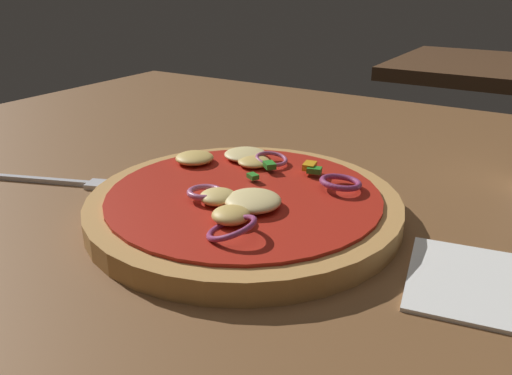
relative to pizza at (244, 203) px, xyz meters
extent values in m
cube|color=brown|center=(0.02, -0.01, -0.03)|extent=(1.19, 1.04, 0.03)
cylinder|color=tan|center=(0.00, 0.00, 0.00)|extent=(0.27, 0.27, 0.02)
cylinder|color=red|center=(0.00, 0.00, 0.01)|extent=(0.24, 0.24, 0.00)
ellipsoid|color=#F4DB8E|center=(0.03, -0.02, 0.02)|extent=(0.05, 0.05, 0.01)
ellipsoid|color=#EFCC72|center=(-0.01, -0.03, 0.02)|extent=(0.03, 0.03, 0.01)
ellipsoid|color=#E5BC60|center=(-0.03, 0.06, 0.01)|extent=(0.03, 0.03, 0.01)
ellipsoid|color=#E5BC60|center=(0.03, -0.05, 0.02)|extent=(0.03, 0.03, 0.01)
ellipsoid|color=#F4DB8E|center=(-0.05, 0.08, 0.01)|extent=(0.04, 0.04, 0.01)
ellipsoid|color=#E5BC60|center=(-0.08, 0.04, 0.02)|extent=(0.04, 0.04, 0.01)
torus|color=#B25984|center=(-0.02, -0.03, 0.02)|extent=(0.03, 0.03, 0.01)
torus|color=#B25984|center=(-0.01, 0.07, 0.02)|extent=(0.04, 0.04, 0.01)
torus|color=#93386B|center=(0.04, -0.07, 0.02)|extent=(0.04, 0.05, 0.02)
torus|color=#93386B|center=(0.07, 0.05, 0.02)|extent=(0.05, 0.05, 0.01)
cube|color=orange|center=(0.03, 0.07, 0.02)|extent=(0.01, 0.02, 0.01)
cube|color=#2D8C28|center=(-0.01, 0.03, 0.02)|extent=(0.01, 0.01, 0.00)
cube|color=#2D8C28|center=(-0.01, 0.05, 0.02)|extent=(0.02, 0.02, 0.01)
cube|color=#2D8C28|center=(0.04, 0.07, 0.02)|extent=(0.02, 0.01, 0.01)
cube|color=silver|center=(-0.22, -0.05, -0.01)|extent=(0.11, 0.05, 0.01)
cube|color=silver|center=(-0.16, -0.02, -0.01)|extent=(0.02, 0.02, 0.01)
cube|color=silver|center=(-0.14, -0.02, -0.01)|extent=(0.03, 0.01, 0.00)
cube|color=silver|center=(-0.14, -0.02, -0.01)|extent=(0.03, 0.01, 0.00)
cube|color=silver|center=(-0.14, -0.01, -0.01)|extent=(0.03, 0.01, 0.00)
cube|color=silver|center=(-0.14, -0.01, -0.01)|extent=(0.03, 0.01, 0.00)
camera|label=1|loc=(0.22, -0.34, 0.18)|focal=35.71mm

